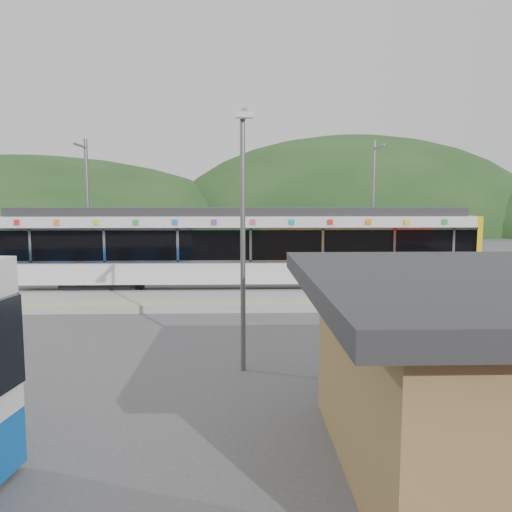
{
  "coord_description": "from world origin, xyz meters",
  "views": [
    {
      "loc": [
        0.47,
        -16.01,
        4.04
      ],
      "look_at": [
        0.98,
        1.0,
        2.16
      ],
      "focal_mm": 35.0,
      "sensor_mm": 36.0,
      "label": 1
    }
  ],
  "objects": [
    {
      "name": "ground",
      "position": [
        0.0,
        0.0,
        0.0
      ],
      "size": [
        120.0,
        120.0,
        0.0
      ],
      "primitive_type": "plane",
      "color": "#4C4C4F",
      "rests_on": "ground"
    },
    {
      "name": "hills",
      "position": [
        6.19,
        5.29,
        0.0
      ],
      "size": [
        146.0,
        149.0,
        26.0
      ],
      "color": "#1E3D19",
      "rests_on": "ground"
    },
    {
      "name": "platform",
      "position": [
        0.0,
        3.3,
        0.15
      ],
      "size": [
        26.0,
        3.2,
        0.3
      ],
      "primitive_type": "cube",
      "color": "#9E9E99",
      "rests_on": "ground"
    },
    {
      "name": "yellow_line",
      "position": [
        0.0,
        2.0,
        0.3
      ],
      "size": [
        26.0,
        0.1,
        0.01
      ],
      "primitive_type": "cube",
      "color": "yellow",
      "rests_on": "platform"
    },
    {
      "name": "train",
      "position": [
        0.38,
        6.0,
        2.06
      ],
      "size": [
        20.44,
        3.01,
        3.74
      ],
      "color": "black",
      "rests_on": "ground"
    },
    {
      "name": "catenary_mast_west",
      "position": [
        -7.0,
        8.56,
        3.65
      ],
      "size": [
        0.18,
        1.8,
        7.0
      ],
      "color": "slate",
      "rests_on": "ground"
    },
    {
      "name": "catenary_mast_east",
      "position": [
        7.0,
        8.56,
        3.65
      ],
      "size": [
        0.18,
        1.8,
        7.0
      ],
      "color": "slate",
      "rests_on": "ground"
    },
    {
      "name": "lamp_post",
      "position": [
        0.51,
        -4.54,
        3.59
      ],
      "size": [
        0.36,
        1.06,
        6.01
      ],
      "rotation": [
        0.0,
        0.0,
        0.04
      ],
      "color": "slate",
      "rests_on": "ground"
    }
  ]
}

